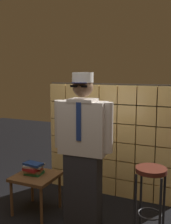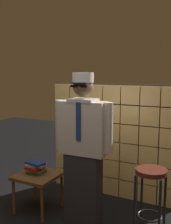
{
  "view_description": "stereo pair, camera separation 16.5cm",
  "coord_description": "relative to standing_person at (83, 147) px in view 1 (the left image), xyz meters",
  "views": [
    {
      "loc": [
        1.29,
        -2.27,
        1.81
      ],
      "look_at": [
        0.05,
        0.46,
        1.36
      ],
      "focal_mm": 43.99,
      "sensor_mm": 36.0,
      "label": 1
    },
    {
      "loc": [
        1.43,
        -2.2,
        1.81
      ],
      "look_at": [
        0.05,
        0.46,
        1.36
      ],
      "focal_mm": 43.99,
      "sensor_mm": 36.0,
      "label": 2
    }
  ],
  "objects": [
    {
      "name": "coffee_mug",
      "position": [
        -0.74,
        0.0,
        -0.39
      ],
      "size": [
        0.13,
        0.08,
        0.09
      ],
      "color": "silver",
      "rests_on": "side_table"
    },
    {
      "name": "glass_block_wall",
      "position": [
        0.0,
        0.89,
        -0.13
      ],
      "size": [
        1.92,
        0.1,
        1.65
      ],
      "color": "#F2C672",
      "rests_on": "ground"
    },
    {
      "name": "standing_person",
      "position": [
        0.0,
        0.0,
        0.0
      ],
      "size": [
        0.71,
        0.31,
        1.79
      ],
      "rotation": [
        0.0,
        0.0,
        0.05
      ],
      "color": "#28282D",
      "rests_on": "ground"
    },
    {
      "name": "book_stack",
      "position": [
        -0.7,
        0.01,
        -0.36
      ],
      "size": [
        0.27,
        0.23,
        0.16
      ],
      "color": "#1E592D",
      "rests_on": "side_table"
    },
    {
      "name": "bar_stool",
      "position": [
        0.77,
        0.12,
        -0.36
      ],
      "size": [
        0.34,
        0.34,
        0.76
      ],
      "color": "#592319",
      "rests_on": "ground"
    },
    {
      "name": "side_table",
      "position": [
        -0.66,
        -0.0,
        -0.5
      ],
      "size": [
        0.52,
        0.52,
        0.49
      ],
      "color": "brown",
      "rests_on": "ground"
    }
  ]
}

